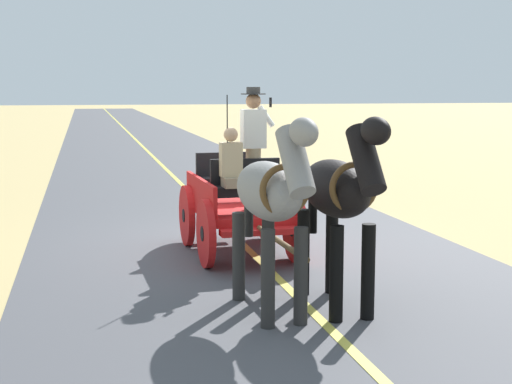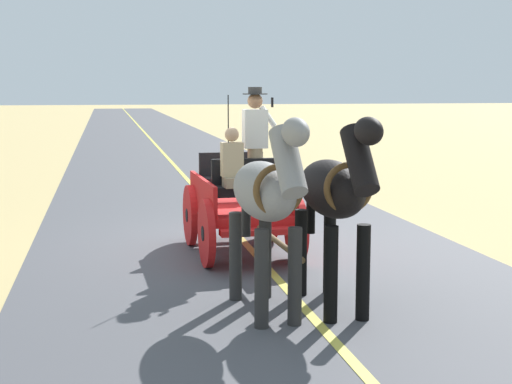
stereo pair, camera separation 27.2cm
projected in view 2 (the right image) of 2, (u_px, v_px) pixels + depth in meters
The scene contains 6 objects.
ground_plane at pixel (246, 244), 12.02m from camera, with size 200.00×200.00×0.00m, color tan.
road_surface at pixel (246, 244), 12.02m from camera, with size 6.73×160.00×0.01m, color #4C4C51.
road_centre_stripe at pixel (246, 244), 12.02m from camera, with size 0.12×160.00×0.00m, color #DBCC4C.
horse_drawn_carriage at pixel (242, 201), 11.18m from camera, with size 1.49×4.51×2.50m.
horse_near_side at pixel (335, 194), 8.28m from camera, with size 0.62×2.13×2.21m.
horse_off_side at pixel (267, 196), 8.10m from camera, with size 0.68×2.14×2.21m.
Camera 2 is at (2.16, 11.59, 2.49)m, focal length 52.59 mm.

